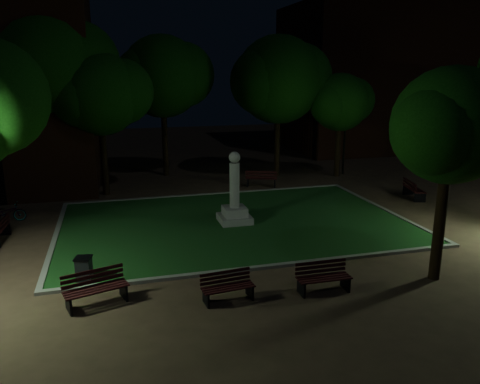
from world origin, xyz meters
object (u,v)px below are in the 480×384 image
object	(u,v)px
bench_near_left	(227,287)
bicycle	(6,212)
bench_right_side	(413,190)
trash_bin	(84,269)
bench_far_side	(261,179)
bench_west_near	(96,289)
bench_near_right	(323,278)
monument	(235,203)

from	to	relation	value
bench_near_left	bicycle	world-z (taller)	same
bench_right_side	trash_bin	distance (m)	17.71
bench_near_left	bench_far_side	xyz separation A→B (m)	(5.34, 13.22, 0.06)
bench_west_near	bench_far_side	world-z (taller)	bench_far_side
bench_near_left	bicycle	distance (m)	12.73
bench_right_side	bicycle	xyz separation A→B (m)	(-20.31, 1.41, -0.03)
trash_bin	bicycle	distance (m)	8.40
bench_near_right	bench_far_side	size ratio (longest dim) A/B	0.88
bench_near_right	bicycle	distance (m)	14.93
monument	trash_bin	size ratio (longest dim) A/B	3.70
bench_west_near	trash_bin	distance (m)	1.70
bench_west_near	bicycle	distance (m)	10.07
bench_near_right	bench_right_side	xyz separation A→B (m)	(9.41, 8.79, 0.03)
bench_right_side	bicycle	size ratio (longest dim) A/B	1.15
bench_near_right	bench_right_side	size ratio (longest dim) A/B	0.90
bench_far_side	trash_bin	size ratio (longest dim) A/B	2.24
monument	bench_west_near	bearing A→B (deg)	-133.41
bench_near_right	bench_right_side	world-z (taller)	bench_right_side
monument	bench_right_side	xyz separation A→B (m)	(10.37, 1.61, -0.49)
bench_near_left	bench_near_right	xyz separation A→B (m)	(3.01, -0.21, 0.03)
bicycle	bench_right_side	bearing A→B (deg)	-93.63
monument	bench_far_side	world-z (taller)	monument
bench_far_side	bicycle	distance (m)	13.62
monument	bench_right_side	world-z (taller)	monument
bicycle	monument	bearing A→B (deg)	-106.53
monument	bench_far_side	size ratio (longest dim) A/B	1.65
bench_right_side	bicycle	world-z (taller)	bench_right_side
bench_near_left	bicycle	bearing A→B (deg)	122.36
bench_near_left	bench_right_side	world-z (taller)	bench_right_side
bench_right_side	bench_far_side	world-z (taller)	bench_far_side
bench_west_near	bench_near_right	bearing A→B (deg)	-25.42
bench_west_near	bench_far_side	distance (m)	15.43
monument	bench_near_right	xyz separation A→B (m)	(0.95, -7.18, -0.52)
monument	bench_near_right	distance (m)	7.27
monument	bench_near_right	size ratio (longest dim) A/B	1.88
monument	bench_near_left	world-z (taller)	monument
bench_west_near	bench_far_side	xyz separation A→B (m)	(9.13, 12.43, 0.00)
monument	trash_bin	xyz separation A→B (m)	(-6.25, -4.53, -0.52)
trash_bin	bench_far_side	bearing A→B (deg)	48.52
bench_west_near	bench_far_side	size ratio (longest dim) A/B	1.00
bench_near_right	bench_right_side	distance (m)	12.88
bench_far_side	bicycle	xyz separation A→B (m)	(-13.23, -3.23, -0.04)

